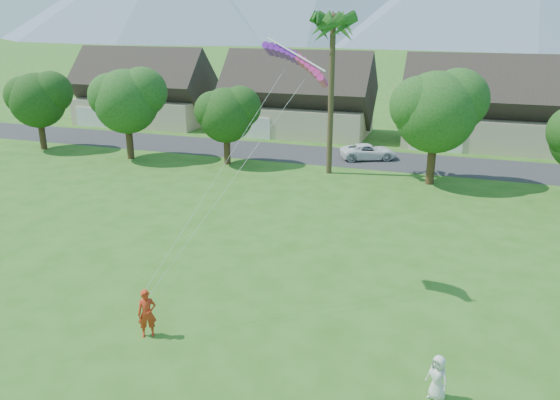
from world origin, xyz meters
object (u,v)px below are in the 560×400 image
at_px(kite_flyer, 147,313).
at_px(watcher, 437,378).
at_px(parafoil_kite, 299,59).
at_px(parked_car, 368,152).

distance_m(kite_flyer, watcher, 11.13).
bearing_deg(parafoil_kite, watcher, -34.56).
xyz_separation_m(kite_flyer, watcher, (11.13, -0.25, -0.19)).
relative_size(kite_flyer, watcher, 1.24).
relative_size(kite_flyer, parked_car, 0.41).
distance_m(watcher, parafoil_kite, 13.58).
height_order(kite_flyer, watcher, kite_flyer).
xyz_separation_m(parked_car, parafoil_kite, (0.81, -24.69, 9.73)).
bearing_deg(kite_flyer, parked_car, 50.98).
xyz_separation_m(kite_flyer, parked_car, (3.41, 31.11, -0.32)).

